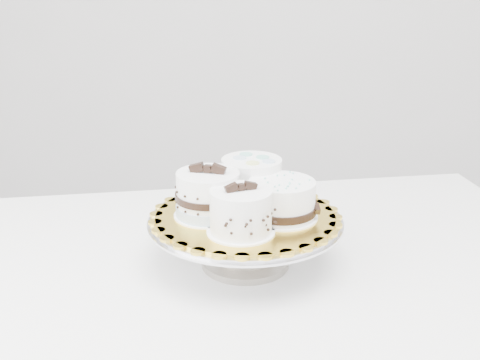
{
  "coord_description": "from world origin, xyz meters",
  "views": [
    {
      "loc": [
        0.04,
        -0.84,
        1.27
      ],
      "look_at": [
        0.0,
        0.15,
        0.91
      ],
      "focal_mm": 45.0,
      "sensor_mm": 36.0,
      "label": 1
    }
  ],
  "objects_px": {
    "cake_swirl": "(241,213)",
    "cake_banded": "(208,196)",
    "cake_board": "(245,216)",
    "cake_dots": "(251,180)",
    "table": "(243,302)",
    "cake_stand": "(245,232)",
    "cake_ribbon": "(282,201)"
  },
  "relations": [
    {
      "from": "table",
      "to": "cake_ribbon",
      "type": "xyz_separation_m",
      "value": [
        0.07,
        0.01,
        0.2
      ]
    },
    {
      "from": "cake_swirl",
      "to": "cake_ribbon",
      "type": "distance_m",
      "value": 0.1
    },
    {
      "from": "cake_swirl",
      "to": "cake_dots",
      "type": "distance_m",
      "value": 0.15
    },
    {
      "from": "table",
      "to": "cake_banded",
      "type": "bearing_deg",
      "value": 160.78
    },
    {
      "from": "cake_dots",
      "to": "cake_ribbon",
      "type": "bearing_deg",
      "value": -54.62
    },
    {
      "from": "cake_ribbon",
      "to": "cake_dots",
      "type": "bearing_deg",
      "value": 117.6
    },
    {
      "from": "table",
      "to": "cake_swirl",
      "type": "xyz_separation_m",
      "value": [
        -0.0,
        -0.06,
        0.2
      ]
    },
    {
      "from": "cake_swirl",
      "to": "cake_banded",
      "type": "bearing_deg",
      "value": 108.02
    },
    {
      "from": "cake_swirl",
      "to": "cake_banded",
      "type": "relative_size",
      "value": 1.04
    },
    {
      "from": "cake_ribbon",
      "to": "cake_board",
      "type": "bearing_deg",
      "value": 164.63
    },
    {
      "from": "cake_stand",
      "to": "cake_swirl",
      "type": "relative_size",
      "value": 2.6
    },
    {
      "from": "cake_banded",
      "to": "cake_swirl",
      "type": "bearing_deg",
      "value": -38.91
    },
    {
      "from": "table",
      "to": "cake_board",
      "type": "bearing_deg",
      "value": 63.31
    },
    {
      "from": "cake_board",
      "to": "cake_swirl",
      "type": "relative_size",
      "value": 2.39
    },
    {
      "from": "table",
      "to": "cake_ribbon",
      "type": "bearing_deg",
      "value": -5.32
    },
    {
      "from": "cake_swirl",
      "to": "cake_ribbon",
      "type": "height_order",
      "value": "cake_swirl"
    },
    {
      "from": "table",
      "to": "cake_swirl",
      "type": "height_order",
      "value": "cake_swirl"
    },
    {
      "from": "table",
      "to": "cake_swirl",
      "type": "distance_m",
      "value": 0.21
    },
    {
      "from": "table",
      "to": "cake_dots",
      "type": "relative_size",
      "value": 10.67
    },
    {
      "from": "cake_board",
      "to": "cake_banded",
      "type": "xyz_separation_m",
      "value": [
        -0.07,
        -0.01,
        0.04
      ]
    },
    {
      "from": "cake_stand",
      "to": "cake_banded",
      "type": "xyz_separation_m",
      "value": [
        -0.07,
        -0.01,
        0.07
      ]
    },
    {
      "from": "cake_stand",
      "to": "cake_dots",
      "type": "distance_m",
      "value": 0.1
    },
    {
      "from": "cake_board",
      "to": "cake_banded",
      "type": "bearing_deg",
      "value": -174.28
    },
    {
      "from": "cake_stand",
      "to": "cake_dots",
      "type": "xyz_separation_m",
      "value": [
        0.01,
        0.07,
        0.08
      ]
    },
    {
      "from": "cake_stand",
      "to": "cake_ribbon",
      "type": "xyz_separation_m",
      "value": [
        0.06,
        -0.01,
        0.07
      ]
    },
    {
      "from": "cake_board",
      "to": "table",
      "type": "bearing_deg",
      "value": -105.48
    },
    {
      "from": "table",
      "to": "cake_dots",
      "type": "bearing_deg",
      "value": 69.81
    },
    {
      "from": "cake_board",
      "to": "cake_dots",
      "type": "distance_m",
      "value": 0.08
    },
    {
      "from": "cake_dots",
      "to": "cake_swirl",
      "type": "bearing_deg",
      "value": -96.19
    },
    {
      "from": "table",
      "to": "cake_board",
      "type": "distance_m",
      "value": 0.17
    },
    {
      "from": "cake_swirl",
      "to": "cake_dots",
      "type": "xyz_separation_m",
      "value": [
        0.01,
        0.14,
        0.01
      ]
    },
    {
      "from": "cake_stand",
      "to": "cake_swirl",
      "type": "xyz_separation_m",
      "value": [
        -0.01,
        -0.08,
        0.07
      ]
    }
  ]
}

